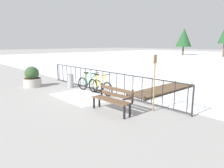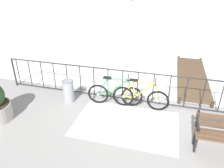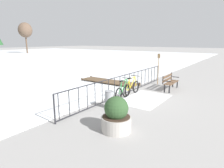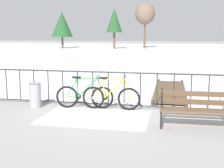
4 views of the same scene
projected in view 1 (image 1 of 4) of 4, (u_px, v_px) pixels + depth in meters
name	position (u px, v px, depth m)	size (l,w,h in m)	color
ground_plane	(103.00, 93.00, 9.94)	(160.00, 160.00, 0.00)	gray
snow_patch	(81.00, 96.00, 9.22)	(2.79, 1.81, 0.01)	white
railing_fence	(103.00, 81.00, 9.84)	(9.06, 0.06, 1.07)	#232328
bicycle_near_railing	(90.00, 84.00, 10.13)	(1.70, 0.52, 0.97)	black
bicycle_second	(100.00, 87.00, 9.57)	(1.71, 0.52, 0.97)	black
park_bench	(113.00, 98.00, 7.08)	(1.61, 0.52, 0.89)	brown
planter_with_shrub	(32.00, 78.00, 11.24)	(0.94, 0.94, 1.12)	#ADA8A0
trash_bin	(71.00, 81.00, 11.06)	(0.35, 0.35, 0.73)	gray
oar_upright	(154.00, 79.00, 7.02)	(0.04, 0.16, 1.98)	#937047
wooden_dock	(163.00, 89.00, 10.16)	(1.10, 4.18, 0.20)	brown
tree_east_mid	(184.00, 38.00, 41.71)	(3.14, 3.14, 5.40)	brown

